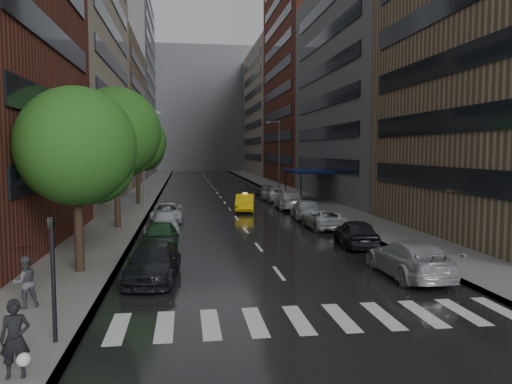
# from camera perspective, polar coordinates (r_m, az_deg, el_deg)

# --- Properties ---
(ground) EXTENTS (220.00, 220.00, 0.00)m
(ground) POSITION_cam_1_polar(r_m,az_deg,el_deg) (18.40, 5.00, -12.25)
(ground) COLOR gray
(ground) RESTS_ON ground
(road) EXTENTS (14.00, 140.00, 0.01)m
(road) POSITION_cam_1_polar(r_m,az_deg,el_deg) (67.46, -4.68, 0.20)
(road) COLOR black
(road) RESTS_ON ground
(sidewalk_left) EXTENTS (4.00, 140.00, 0.15)m
(sidewalk_left) POSITION_cam_1_polar(r_m,az_deg,el_deg) (67.52, -12.33, 0.17)
(sidewalk_left) COLOR gray
(sidewalk_left) RESTS_ON ground
(sidewalk_right) EXTENTS (4.00, 140.00, 0.15)m
(sidewalk_right) POSITION_cam_1_polar(r_m,az_deg,el_deg) (68.59, 2.84, 0.34)
(sidewalk_right) COLOR gray
(sidewalk_right) RESTS_ON ground
(crosswalk) EXTENTS (13.15, 2.80, 0.01)m
(crosswalk) POSITION_cam_1_polar(r_m,az_deg,el_deg) (16.60, 7.31, -14.14)
(crosswalk) COLOR silver
(crosswalk) RESTS_ON ground
(buildings_left) EXTENTS (8.00, 108.00, 38.00)m
(buildings_left) POSITION_cam_1_polar(r_m,az_deg,el_deg) (77.43, -16.60, 12.46)
(buildings_left) COLOR maroon
(buildings_left) RESTS_ON ground
(buildings_right) EXTENTS (8.05, 109.10, 36.00)m
(buildings_right) POSITION_cam_1_polar(r_m,az_deg,el_deg) (76.85, 6.41, 11.97)
(buildings_right) COLOR #937A5B
(buildings_right) RESTS_ON ground
(building_far) EXTENTS (40.00, 14.00, 32.00)m
(building_far) POSITION_cam_1_polar(r_m,az_deg,el_deg) (135.60, -6.49, 9.25)
(building_far) COLOR slate
(building_far) RESTS_ON ground
(tree_near) EXTENTS (5.09, 5.09, 8.11)m
(tree_near) POSITION_cam_1_polar(r_m,az_deg,el_deg) (22.67, -19.84, 4.91)
(tree_near) COLOR #382619
(tree_near) RESTS_ON ground
(tree_mid) EXTENTS (6.04, 6.04, 9.62)m
(tree_mid) POSITION_cam_1_polar(r_m,az_deg,el_deg) (35.04, -15.73, 6.58)
(tree_mid) COLOR #382619
(tree_mid) RESTS_ON ground
(tree_far) EXTENTS (5.63, 5.63, 8.98)m
(tree_far) POSITION_cam_1_polar(r_m,az_deg,el_deg) (50.18, -13.42, 5.52)
(tree_far) COLOR #382619
(tree_far) RESTS_ON ground
(taxi) EXTENTS (2.24, 4.75, 1.51)m
(taxi) POSITION_cam_1_polar(r_m,az_deg,el_deg) (44.15, -1.28, -1.24)
(taxi) COLOR yellow
(taxi) RESTS_ON ground
(parked_cars_left) EXTENTS (2.45, 22.34, 1.55)m
(parked_cars_left) POSITION_cam_1_polar(r_m,az_deg,el_deg) (30.12, -10.67, -4.19)
(parked_cars_left) COLOR black
(parked_cars_left) RESTS_ON ground
(parked_cars_right) EXTENTS (2.73, 43.28, 1.61)m
(parked_cars_right) POSITION_cam_1_polar(r_m,az_deg,el_deg) (39.25, 5.83, -2.02)
(parked_cars_right) COLOR #A2A1A7
(parked_cars_right) RESTS_ON ground
(ped_bag_walker) EXTENTS (0.71, 0.51, 1.83)m
(ped_bag_walker) POSITION_cam_1_polar(r_m,az_deg,el_deg) (13.17, -25.79, -14.99)
(ped_bag_walker) COLOR black
(ped_bag_walker) RESTS_ON sidewalk_left
(ped_black_umbrella) EXTENTS (1.06, 1.01, 2.09)m
(ped_black_umbrella) POSITION_cam_1_polar(r_m,az_deg,el_deg) (18.44, -24.95, -8.22)
(ped_black_umbrella) COLOR #4E4D53
(ped_black_umbrella) RESTS_ON sidewalk_left
(traffic_light) EXTENTS (0.18, 0.15, 3.45)m
(traffic_light) POSITION_cam_1_polar(r_m,az_deg,el_deg) (14.71, -22.19, -7.98)
(traffic_light) COLOR black
(traffic_light) RESTS_ON sidewalk_left
(street_lamp_left) EXTENTS (1.74, 0.22, 9.00)m
(street_lamp_left) POSITION_cam_1_polar(r_m,az_deg,el_deg) (47.28, -12.64, 4.07)
(street_lamp_left) COLOR gray
(street_lamp_left) RESTS_ON sidewalk_left
(street_lamp_right) EXTENTS (1.74, 0.22, 9.00)m
(street_lamp_right) POSITION_cam_1_polar(r_m,az_deg,el_deg) (63.23, 2.59, 4.33)
(street_lamp_right) COLOR gray
(street_lamp_right) RESTS_ON sidewalk_right
(awning) EXTENTS (4.00, 8.00, 3.12)m
(awning) POSITION_cam_1_polar(r_m,az_deg,el_deg) (53.78, 5.88, 2.36)
(awning) COLOR navy
(awning) RESTS_ON sidewalk_right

